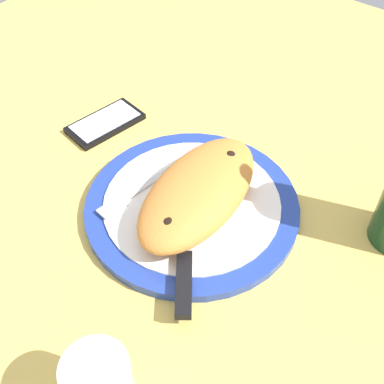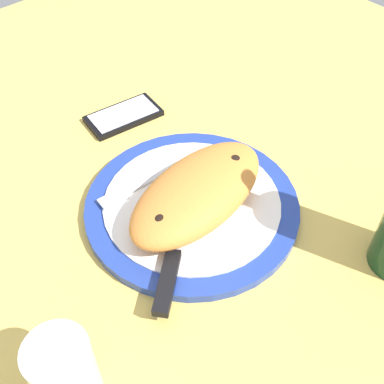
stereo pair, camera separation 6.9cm
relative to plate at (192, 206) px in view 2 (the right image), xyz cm
name	(u,v)px [view 2 (the right image)]	position (x,y,z in cm)	size (l,w,h in cm)	color
ground_plane	(192,216)	(0.00, 0.00, -2.33)	(150.00, 150.00, 3.00)	#DBB756
plate	(192,206)	(0.00, 0.00, 0.00)	(30.88, 30.88, 1.75)	#233D99
calzone	(198,192)	(-0.07, 1.14, 3.80)	(25.23, 14.70, 5.73)	orange
fork	(143,184)	(3.13, -7.34, 1.12)	(17.41, 3.72, 0.40)	silver
knife	(171,264)	(9.47, 6.30, 1.41)	(17.94, 14.48, 1.20)	silver
smartphone	(124,116)	(-5.72, -23.59, -0.27)	(13.53, 8.43, 1.16)	black
water_glass	(65,374)	(27.46, 10.15, 3.44)	(6.80, 6.80, 9.70)	silver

